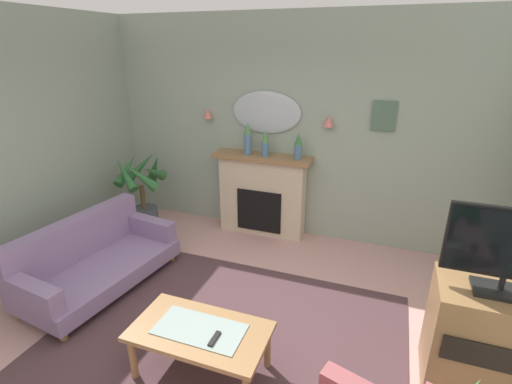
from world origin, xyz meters
TOP-DOWN VIEW (x-y plane):
  - floor at (0.00, 0.00)m, footprint 6.27×6.04m
  - wall_back at (0.00, 2.57)m, footprint 6.27×0.10m
  - patterned_rug at (0.00, 0.20)m, footprint 3.20×2.40m
  - fireplace at (-0.40, 2.35)m, footprint 1.36×0.36m
  - mantel_vase_left at (-0.60, 2.32)m, footprint 0.10×0.10m
  - mantel_vase_right at (-0.35, 2.32)m, footprint 0.10×0.10m
  - mantel_vase_centre at (0.10, 2.32)m, footprint 0.10×0.10m
  - wall_mirror at (-0.40, 2.49)m, footprint 0.96×0.06m
  - wall_sconce_left at (-1.25, 2.44)m, footprint 0.14×0.14m
  - wall_sconce_right at (0.45, 2.44)m, footprint 0.14×0.14m
  - framed_picture at (1.10, 2.50)m, footprint 0.28×0.03m
  - coffee_table at (-0.02, -0.23)m, footprint 1.10×0.60m
  - tv_remote at (0.14, -0.30)m, footprint 0.04×0.16m
  - floral_couch at (-1.74, 0.47)m, footprint 1.07×1.80m
  - tv_cabinet at (2.08, 0.40)m, footprint 0.80×0.57m
  - tv_flatscreen at (2.08, 0.38)m, footprint 0.84×0.24m
  - potted_plant_corner_palm at (-2.03, 1.82)m, footprint 0.72×0.75m

SIDE VIEW (x-z plane):
  - floor at x=0.00m, z-range -0.10..0.00m
  - patterned_rug at x=0.00m, z-range 0.00..0.01m
  - floral_couch at x=-1.74m, z-range -0.06..0.70m
  - coffee_table at x=-0.02m, z-range 0.16..0.61m
  - tv_cabinet at x=2.08m, z-range 0.00..0.90m
  - tv_remote at x=0.14m, z-range 0.44..0.46m
  - fireplace at x=-0.40m, z-range -0.01..1.15m
  - potted_plant_corner_palm at x=-2.03m, z-range 0.01..1.17m
  - tv_flatscreen at x=2.08m, z-range 0.92..1.57m
  - mantel_vase_centre at x=0.10m, z-range 1.16..1.51m
  - mantel_vase_right at x=-0.35m, z-range 1.16..1.51m
  - mantel_vase_left at x=-0.60m, z-range 1.16..1.59m
  - wall_back at x=0.00m, z-range 0.00..2.96m
  - wall_sconce_left at x=-1.25m, z-range 1.59..1.73m
  - wall_sconce_right at x=0.45m, z-range 1.59..1.73m
  - wall_mirror at x=-0.40m, z-range 1.43..1.99m
  - framed_picture at x=1.10m, z-range 1.57..1.93m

